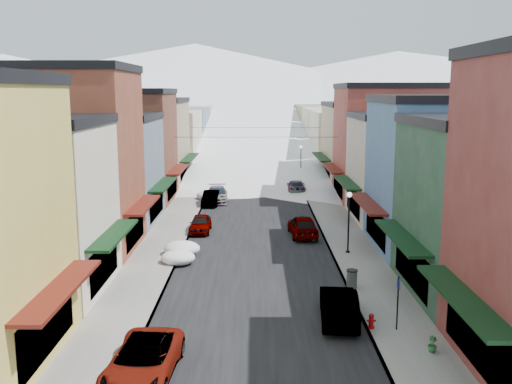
{
  "coord_description": "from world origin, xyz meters",
  "views": [
    {
      "loc": [
        -0.05,
        -17.05,
        10.76
      ],
      "look_at": [
        0.0,
        28.06,
        2.74
      ],
      "focal_mm": 40.0,
      "sensor_mm": 36.0,
      "label": 1
    }
  ],
  "objects_px": {
    "fire_hydrant": "(371,321)",
    "trash_can": "(352,279)",
    "car_green_sedan": "(339,305)",
    "car_white_suv": "(143,361)",
    "car_dark_hatch": "(211,198)",
    "car_silver_sedan": "(200,224)",
    "streetlamp_near": "(349,215)"
  },
  "relations": [
    {
      "from": "car_silver_sedan",
      "to": "car_green_sedan",
      "type": "distance_m",
      "value": 19.1
    },
    {
      "from": "fire_hydrant",
      "to": "car_green_sedan",
      "type": "bearing_deg",
      "value": 137.24
    },
    {
      "from": "car_white_suv",
      "to": "streetlamp_near",
      "type": "distance_m",
      "value": 19.71
    },
    {
      "from": "car_white_suv",
      "to": "car_green_sedan",
      "type": "relative_size",
      "value": 1.09
    },
    {
      "from": "car_dark_hatch",
      "to": "fire_hydrant",
      "type": "height_order",
      "value": "car_dark_hatch"
    },
    {
      "from": "fire_hydrant",
      "to": "trash_can",
      "type": "bearing_deg",
      "value": 90.0
    },
    {
      "from": "car_silver_sedan",
      "to": "car_green_sedan",
      "type": "relative_size",
      "value": 0.82
    },
    {
      "from": "car_dark_hatch",
      "to": "fire_hydrant",
      "type": "xyz_separation_m",
      "value": [
        9.5,
        -29.04,
        -0.21
      ]
    },
    {
      "from": "car_dark_hatch",
      "to": "streetlamp_near",
      "type": "relative_size",
      "value": 1.01
    },
    {
      "from": "fire_hydrant",
      "to": "trash_can",
      "type": "xyz_separation_m",
      "value": [
        0.0,
        5.3,
        0.21
      ]
    },
    {
      "from": "car_dark_hatch",
      "to": "car_green_sedan",
      "type": "distance_m",
      "value": 29.01
    },
    {
      "from": "car_silver_sedan",
      "to": "car_dark_hatch",
      "type": "xyz_separation_m",
      "value": [
        0.0,
        10.57,
        0.02
      ]
    },
    {
      "from": "car_dark_hatch",
      "to": "fire_hydrant",
      "type": "bearing_deg",
      "value": -70.02
    },
    {
      "from": "car_dark_hatch",
      "to": "car_green_sedan",
      "type": "xyz_separation_m",
      "value": [
        8.19,
        -27.82,
        0.11
      ]
    },
    {
      "from": "car_dark_hatch",
      "to": "trash_can",
      "type": "height_order",
      "value": "car_dark_hatch"
    },
    {
      "from": "car_white_suv",
      "to": "streetlamp_near",
      "type": "relative_size",
      "value": 1.27
    },
    {
      "from": "car_dark_hatch",
      "to": "fire_hydrant",
      "type": "relative_size",
      "value": 5.96
    },
    {
      "from": "car_green_sedan",
      "to": "car_white_suv",
      "type": "bearing_deg",
      "value": 38.68
    },
    {
      "from": "car_silver_sedan",
      "to": "streetlamp_near",
      "type": "xyz_separation_m",
      "value": [
        10.41,
        -6.17,
        2.06
      ]
    },
    {
      "from": "car_green_sedan",
      "to": "streetlamp_near",
      "type": "distance_m",
      "value": 11.47
    },
    {
      "from": "trash_can",
      "to": "streetlamp_near",
      "type": "distance_m",
      "value": 7.35
    },
    {
      "from": "car_silver_sedan",
      "to": "fire_hydrant",
      "type": "bearing_deg",
      "value": -62.77
    },
    {
      "from": "car_green_sedan",
      "to": "trash_can",
      "type": "distance_m",
      "value": 4.29
    },
    {
      "from": "car_white_suv",
      "to": "trash_can",
      "type": "distance_m",
      "value": 13.52
    },
    {
      "from": "car_dark_hatch",
      "to": "car_green_sedan",
      "type": "height_order",
      "value": "car_green_sedan"
    },
    {
      "from": "streetlamp_near",
      "to": "fire_hydrant",
      "type": "bearing_deg",
      "value": -94.24
    },
    {
      "from": "car_white_suv",
      "to": "car_dark_hatch",
      "type": "distance_m",
      "value": 33.35
    },
    {
      "from": "car_white_suv",
      "to": "streetlamp_near",
      "type": "height_order",
      "value": "streetlamp_near"
    },
    {
      "from": "trash_can",
      "to": "streetlamp_near",
      "type": "height_order",
      "value": "streetlamp_near"
    },
    {
      "from": "car_dark_hatch",
      "to": "trash_can",
      "type": "xyz_separation_m",
      "value": [
        9.5,
        -23.74,
        0.0
      ]
    },
    {
      "from": "car_white_suv",
      "to": "car_dark_hatch",
      "type": "height_order",
      "value": "car_white_suv"
    },
    {
      "from": "car_green_sedan",
      "to": "car_dark_hatch",
      "type": "bearing_deg",
      "value": -68.94
    }
  ]
}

